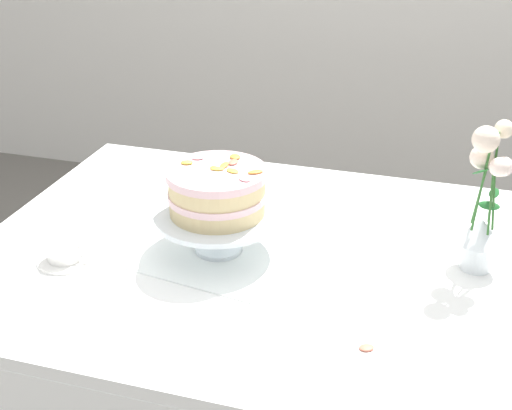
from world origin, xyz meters
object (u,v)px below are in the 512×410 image
Objects in this scene: dining_table at (277,294)px; flower_vase at (483,208)px; cake_stand at (218,219)px; teacup at (65,252)px; layer_cake at (217,191)px.

dining_table is 0.50m from flower_vase.
dining_table is at bearing 0.15° from cake_stand.
flower_vase is 2.68× the size of teacup.
teacup is at bearing -162.57° from dining_table.
dining_table is 6.28× the size of layer_cake.
teacup is at bearing -155.66° from cake_stand.
flower_vase reaches higher than teacup.
dining_table is at bearing -167.83° from flower_vase.
teacup is (-0.31, -0.14, -0.13)m from layer_cake.
layer_cake is 0.67× the size of flower_vase.
layer_cake is 1.78× the size of teacup.
dining_table is 0.49m from teacup.
layer_cake reaches higher than cake_stand.
flower_vase reaches higher than cake_stand.
dining_table is at bearing 17.43° from teacup.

